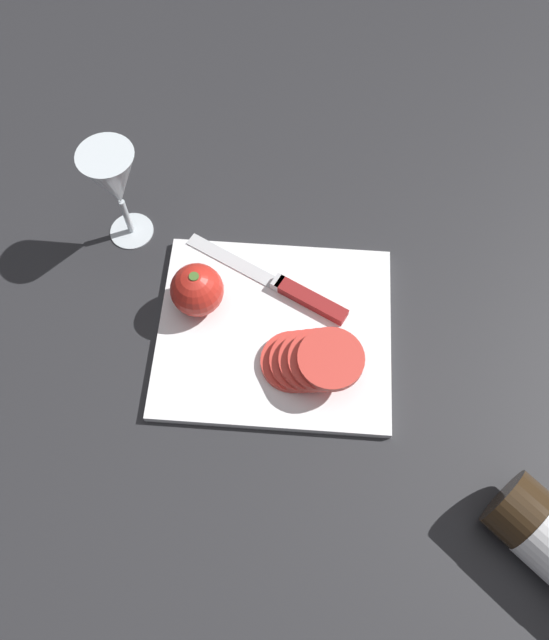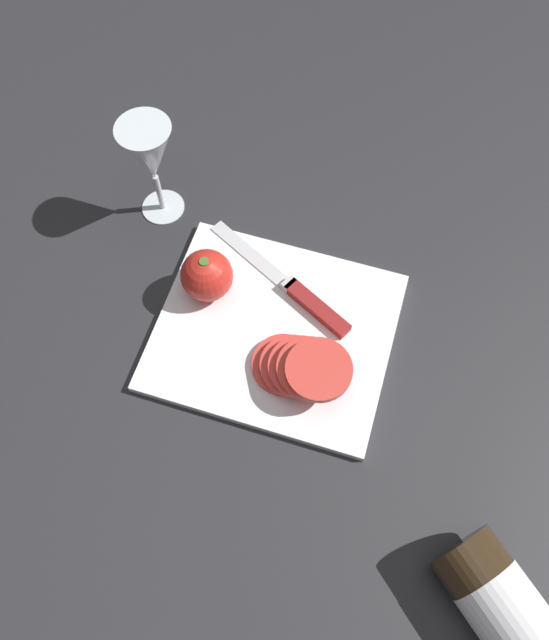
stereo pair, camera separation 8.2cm
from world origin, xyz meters
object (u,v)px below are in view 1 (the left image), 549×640
Objects in this scene: whole_tomato at (197,293)px; knife at (296,293)px; tomato_slice_stack_near at (311,360)px; wine_glass at (114,182)px.

whole_tomato is 0.31× the size of knife.
whole_tomato is 0.55× the size of tomato_slice_stack_near.
wine_glass is 0.18m from whole_tomato.
wine_glass is 0.29m from knife.
knife is (0.13, 0.03, -0.03)m from whole_tomato.
wine_glass reaches higher than tomato_slice_stack_near.
whole_tomato is (0.12, -0.12, -0.07)m from wine_glass.
tomato_slice_stack_near is (0.28, -0.21, -0.08)m from wine_glass.
knife is 0.11m from tomato_slice_stack_near.
knife is (0.25, -0.10, -0.10)m from wine_glass.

